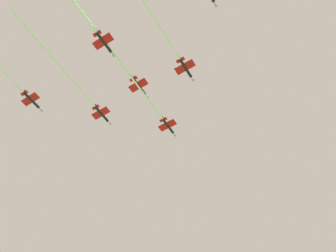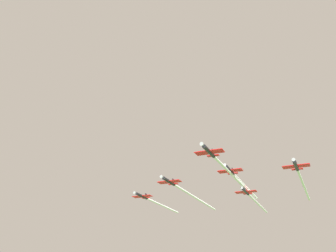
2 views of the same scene
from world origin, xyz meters
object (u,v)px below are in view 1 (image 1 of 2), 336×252
Objects in this scene: jet_starboard_inner at (161,30)px; jet_port_trail at (79,9)px; jet_lead at (148,99)px; jet_port_inner at (76,85)px; jet_port_outer at (119,59)px; jet_starboard_outer at (8,77)px.

jet_port_trail reaches higher than jet_starboard_inner.
jet_lead is 0.99× the size of jet_port_inner.
jet_port_inner is 19.62m from jet_port_outer.
jet_lead is 1.11× the size of jet_port_outer.
jet_starboard_inner is 1.15× the size of jet_port_trail.
jet_starboard_inner is 1.23× the size of jet_starboard_outer.
jet_port_inner is 1.11× the size of jet_port_trail.
jet_port_outer reaches higher than jet_port_trail.
jet_lead is at bearing 90.00° from jet_port_outer.
jet_port_trail is (-15.39, -24.35, -0.46)m from jet_port_inner.
jet_port_outer is (-18.58, -4.96, 0.78)m from jet_lead.
jet_port_outer reaches higher than jet_lead.
jet_starboard_outer is at bearing -140.94° from jet_port_inner.
jet_lead is at bearing 42.42° from jet_starboard_outer.
jet_port_inner is 28.81m from jet_port_trail.
jet_port_outer is at bearing -90.00° from jet_lead.
jet_port_trail is at bearing -7.68° from jet_starboard_outer.
jet_port_inner is 39.13m from jet_starboard_inner.
jet_port_outer is at bearing 22.89° from jet_starboard_outer.
jet_lead reaches higher than jet_starboard_inner.
jet_port_inner is at bearing -178.12° from jet_port_outer.
jet_starboard_inner is at bearing -1.55° from jet_port_inner.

